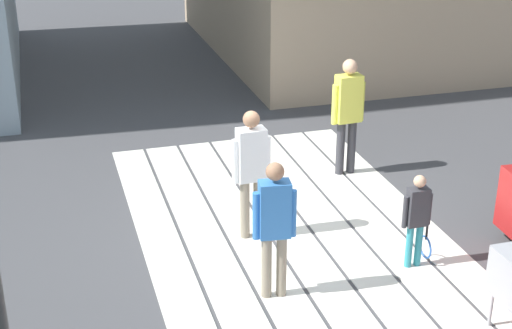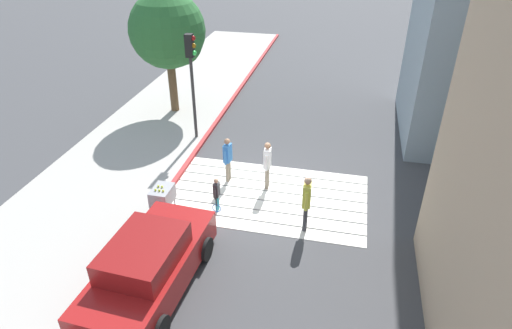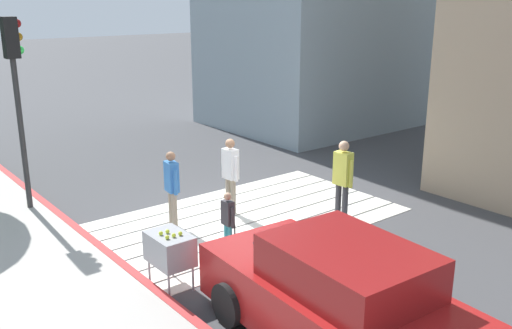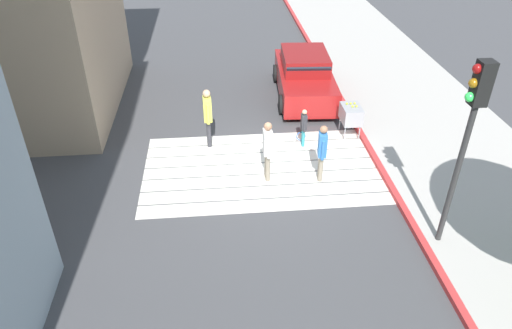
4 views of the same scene
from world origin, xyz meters
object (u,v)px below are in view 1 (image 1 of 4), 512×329
at_px(pedestrian_adult_lead, 251,166).
at_px(pedestrian_adult_side, 348,109).
at_px(pedestrian_child_with_racket, 417,217).
at_px(pedestrian_adult_trailing, 274,221).

height_order(pedestrian_adult_lead, pedestrian_adult_side, pedestrian_adult_side).
distance_m(pedestrian_adult_lead, pedestrian_child_with_racket, 2.08).
bearing_deg(pedestrian_adult_side, pedestrian_adult_lead, 128.38).
bearing_deg(pedestrian_adult_side, pedestrian_adult_trailing, 144.71).
bearing_deg(pedestrian_adult_side, pedestrian_child_with_racket, 174.38).
xyz_separation_m(pedestrian_adult_trailing, pedestrian_adult_side, (2.90, -2.05, 0.10)).
bearing_deg(pedestrian_child_with_racket, pedestrian_adult_lead, 52.79).
bearing_deg(pedestrian_child_with_racket, pedestrian_adult_side, -5.62).
distance_m(pedestrian_adult_trailing, pedestrian_child_with_racket, 1.81).
relative_size(pedestrian_adult_side, pedestrian_child_with_racket, 1.51).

